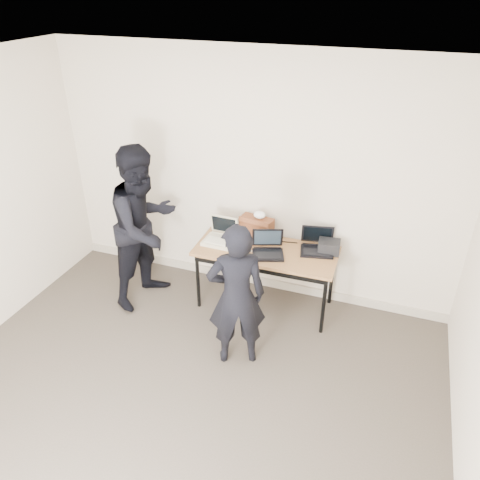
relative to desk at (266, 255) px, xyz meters
The scene contains 13 objects.
room 2.01m from the desk, 98.99° to the right, with size 4.60×4.60×2.80m.
desk is the anchor object (origin of this frame).
laptop_beige 0.54m from the desk, behind, with size 0.33×0.32×0.26m.
laptop_center 0.13m from the desk, 54.85° to the right, with size 0.41×0.40×0.25m.
laptop_right 0.55m from the desk, 21.01° to the left, with size 0.40×0.39×0.25m.
leather_satchel 0.35m from the desk, 128.44° to the left, with size 0.38×0.23×0.25m.
tissue 0.44m from the desk, 122.94° to the left, with size 0.13×0.10×0.08m, color white.
equipment_box 0.67m from the desk, 16.95° to the left, with size 0.22×0.19×0.13m, color black.
power_brick 0.29m from the desk, 142.65° to the right, with size 0.07×0.05×0.03m, color black.
cables 0.16m from the desk, behind, with size 0.84×0.46×0.01m.
person_typist 0.89m from the desk, 90.35° to the right, with size 0.54×0.35×1.47m, color black.
person_observer 1.33m from the desk, 168.67° to the right, with size 0.88×0.68×1.81m, color black.
baseboard 0.77m from the desk, 128.98° to the left, with size 4.50×0.03×0.10m, color #B8AC98.
Camera 1 is at (1.48, -2.20, 3.28)m, focal length 35.00 mm.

